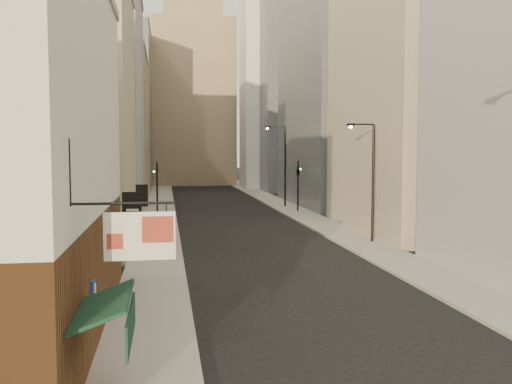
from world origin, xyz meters
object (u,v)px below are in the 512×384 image
streetlamp_mid (370,176)px  traffic_light_left (157,179)px  clock_tower (193,84)px  white_tower (268,69)px  streetlamp_far (283,161)px  traffic_light_right (298,174)px

streetlamp_mid → traffic_light_left: bearing=120.9°
clock_tower → white_tower: bearing=-51.8°
streetlamp_mid → streetlamp_far: streetlamp_far is taller
clock_tower → streetlamp_far: bearing=-80.4°
clock_tower → streetlamp_mid: clock_tower is taller
white_tower → streetlamp_mid: 54.98m
traffic_light_left → streetlamp_far: bearing=-167.8°
clock_tower → streetlamp_mid: 68.81m
streetlamp_far → traffic_light_right: (0.48, -4.79, -1.15)m
traffic_light_left → traffic_light_right: same height
clock_tower → traffic_light_left: clock_tower is taller
clock_tower → traffic_light_right: clock_tower is taller
clock_tower → traffic_light_right: size_ratio=8.98×
streetlamp_mid → streetlamp_far: bearing=79.7°
streetlamp_far → traffic_light_right: size_ratio=1.71×
streetlamp_far → traffic_light_left: (-12.95, -8.98, -1.34)m
traffic_light_right → traffic_light_left: bearing=5.4°
white_tower → traffic_light_right: bearing=-95.4°
streetlamp_mid → traffic_light_right: streetlamp_mid is taller
clock_tower → streetlamp_mid: size_ratio=5.80×
streetlamp_mid → white_tower: bearing=74.6°
streetlamp_mid → streetlamp_far: (-0.80, 23.66, 0.46)m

